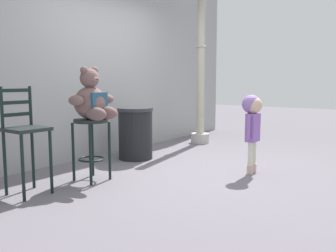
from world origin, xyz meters
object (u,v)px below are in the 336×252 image
Objects in this scene: child_walking at (252,117)px; teddy_bear at (92,100)px; lamppost at (201,76)px; bar_stool_with_teddy at (91,137)px; bar_chair_empty at (25,135)px; trash_bin at (135,133)px.

teddy_bear is at bearing -114.78° from child_walking.
lamppost reaches higher than child_walking.
teddy_bear reaches higher than bar_stool_with_teddy.
child_walking is (1.39, -1.38, 0.20)m from bar_stool_with_teddy.
child_walking is at bearing -35.42° from bar_chair_empty.
lamppost is (1.76, -0.06, 0.86)m from trash_bin.
bar_stool_with_teddy is 0.23× the size of lamppost.
teddy_bear is 0.19× the size of lamppost.
lamppost is 3.76m from bar_chair_empty.
teddy_bear reaches higher than trash_bin.
child_walking is 1.79m from trash_bin.
bar_stool_with_teddy is at bearing 90.00° from teddy_bear.
bar_chair_empty is at bearing 169.04° from bar_stool_with_teddy.
bar_chair_empty reaches higher than child_walking.
child_walking reaches higher than trash_bin.
child_walking is 2.62m from bar_chair_empty.
bar_stool_with_teddy is at bearing -162.72° from trash_bin.
lamppost is 2.81× the size of bar_chair_empty.
lamppost is at bearing 2.65° from bar_chair_empty.
bar_chair_empty is (-2.14, 1.52, -0.10)m from child_walking.
trash_bin is at bearing 178.17° from lamppost.
bar_chair_empty reaches higher than bar_stool_with_teddy.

